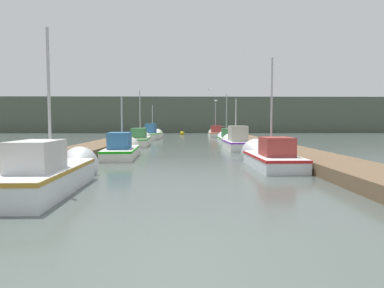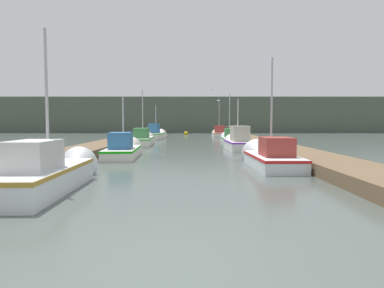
% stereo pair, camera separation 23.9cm
% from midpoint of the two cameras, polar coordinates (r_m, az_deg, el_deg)
% --- Properties ---
extents(ground_plane, '(200.00, 200.00, 0.00)m').
position_cam_midpoint_polar(ground_plane, '(4.65, -2.91, -20.04)').
color(ground_plane, '#47514C').
extents(dock_left, '(2.30, 40.00, 0.44)m').
position_cam_midpoint_polar(dock_left, '(21.15, -16.28, -0.86)').
color(dock_left, brown).
rests_on(dock_left, ground_plane).
extents(dock_right, '(2.30, 40.00, 0.44)m').
position_cam_midpoint_polar(dock_right, '(21.03, 14.85, -0.86)').
color(dock_right, brown).
rests_on(dock_right, ground_plane).
extents(distant_shore_ridge, '(120.00, 16.00, 5.90)m').
position_cam_midpoint_polar(distant_shore_ridge, '(63.69, -0.36, 4.75)').
color(distant_shore_ridge, '#4C5647').
rests_on(distant_shore_ridge, ground_plane).
extents(fishing_boat_0, '(1.52, 5.34, 4.69)m').
position_cam_midpoint_polar(fishing_boat_0, '(10.21, -22.12, -4.39)').
color(fishing_boat_0, silver).
rests_on(fishing_boat_0, ground_plane).
extents(fishing_boat_1, '(1.72, 5.12, 4.95)m').
position_cam_midpoint_polar(fishing_boat_1, '(14.79, 12.96, -2.08)').
color(fishing_boat_1, silver).
rests_on(fishing_boat_1, ground_plane).
extents(fishing_boat_2, '(1.76, 5.48, 3.60)m').
position_cam_midpoint_polar(fishing_boat_2, '(18.64, -11.04, -0.82)').
color(fishing_boat_2, silver).
rests_on(fishing_boat_2, ground_plane).
extents(fishing_boat_3, '(1.50, 4.96, 3.71)m').
position_cam_midpoint_polar(fishing_boat_3, '(22.92, 7.70, 0.37)').
color(fishing_boat_3, silver).
rests_on(fishing_boat_3, ground_plane).
extents(fishing_boat_4, '(1.65, 6.21, 4.67)m').
position_cam_midpoint_polar(fishing_boat_4, '(27.43, -8.06, 0.79)').
color(fishing_boat_4, silver).
rests_on(fishing_boat_4, ground_plane).
extents(fishing_boat_5, '(1.46, 6.13, 4.78)m').
position_cam_midpoint_polar(fishing_boat_5, '(31.34, 6.24, 1.00)').
color(fishing_boat_5, silver).
rests_on(fishing_boat_5, ground_plane).
extents(fishing_boat_6, '(1.84, 6.11, 3.93)m').
position_cam_midpoint_polar(fishing_boat_6, '(36.55, -5.96, 1.62)').
color(fishing_boat_6, silver).
rests_on(fishing_boat_6, ground_plane).
extents(fishing_boat_7, '(1.57, 4.59, 4.54)m').
position_cam_midpoint_polar(fishing_boat_7, '(41.27, 4.48, 1.76)').
color(fishing_boat_7, silver).
rests_on(fishing_boat_7, ground_plane).
extents(mooring_piling_0, '(0.32, 0.32, 1.29)m').
position_cam_midpoint_polar(mooring_piling_0, '(39.63, 5.93, 2.00)').
color(mooring_piling_0, '#473523').
rests_on(mooring_piling_0, ground_plane).
extents(mooring_piling_1, '(0.30, 0.30, 1.16)m').
position_cam_midpoint_polar(mooring_piling_1, '(12.16, -23.24, -2.60)').
color(mooring_piling_1, '#473523').
rests_on(mooring_piling_1, ground_plane).
extents(mooring_piling_2, '(0.32, 0.32, 1.25)m').
position_cam_midpoint_polar(mooring_piling_2, '(38.28, -7.36, 1.90)').
color(mooring_piling_2, '#473523').
rests_on(mooring_piling_2, ground_plane).
extents(channel_buoy, '(0.64, 0.64, 1.14)m').
position_cam_midpoint_polar(channel_buoy, '(48.22, -1.03, 1.77)').
color(channel_buoy, gold).
rests_on(channel_buoy, ground_plane).
extents(seagull_lead, '(0.45, 0.49, 0.12)m').
position_cam_midpoint_polar(seagull_lead, '(28.11, 4.47, 7.23)').
color(seagull_lead, white).
extents(seagull_1, '(0.54, 0.36, 0.12)m').
position_cam_midpoint_polar(seagull_1, '(29.76, 3.63, 9.02)').
color(seagull_1, white).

